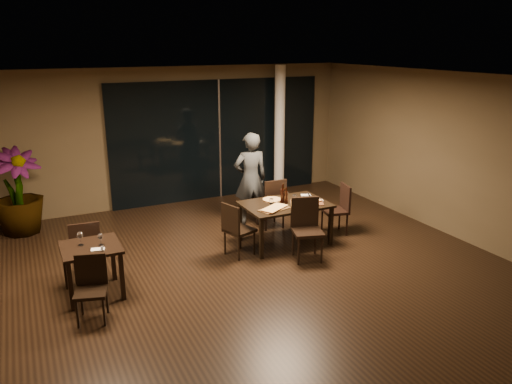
# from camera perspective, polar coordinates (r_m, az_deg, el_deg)

# --- Properties ---
(ground) EXTENTS (8.00, 8.00, 0.00)m
(ground) POSITION_cam_1_polar(r_m,az_deg,el_deg) (8.06, -0.26, -8.96)
(ground) COLOR black
(ground) RESTS_ON ground
(wall_back) EXTENTS (8.00, 0.10, 3.00)m
(wall_back) POSITION_cam_1_polar(r_m,az_deg,el_deg) (11.23, -9.21, 6.35)
(wall_back) COLOR #483B26
(wall_back) RESTS_ON ground
(wall_front) EXTENTS (8.00, 0.10, 3.00)m
(wall_front) POSITION_cam_1_polar(r_m,az_deg,el_deg) (4.46, 23.06, -11.36)
(wall_front) COLOR #483B26
(wall_front) RESTS_ON ground
(wall_right) EXTENTS (0.10, 8.00, 3.00)m
(wall_right) POSITION_cam_1_polar(r_m,az_deg,el_deg) (9.91, 21.47, 3.99)
(wall_right) COLOR #483B26
(wall_right) RESTS_ON ground
(ceiling) EXTENTS (8.00, 8.00, 0.04)m
(ceiling) POSITION_cam_1_polar(r_m,az_deg,el_deg) (7.27, -0.29, 13.01)
(ceiling) COLOR silver
(ceiling) RESTS_ON wall_back
(window_panel) EXTENTS (5.00, 0.06, 2.70)m
(window_panel) POSITION_cam_1_polar(r_m,az_deg,el_deg) (11.49, -4.24, 6.00)
(window_panel) COLOR black
(window_panel) RESTS_ON ground
(column) EXTENTS (0.24, 0.24, 3.00)m
(column) POSITION_cam_1_polar(r_m,az_deg,el_deg) (11.76, 2.71, 7.03)
(column) COLOR silver
(column) RESTS_ON ground
(main_table) EXTENTS (1.50, 1.00, 0.75)m
(main_table) POSITION_cam_1_polar(r_m,az_deg,el_deg) (8.88, 3.36, -1.76)
(main_table) COLOR black
(main_table) RESTS_ON ground
(side_table) EXTENTS (0.80, 0.80, 0.75)m
(side_table) POSITION_cam_1_polar(r_m,az_deg,el_deg) (7.47, -18.30, -6.77)
(side_table) COLOR black
(side_table) RESTS_ON ground
(chair_main_far) EXTENTS (0.47, 0.47, 1.00)m
(chair_main_far) POSITION_cam_1_polar(r_m,az_deg,el_deg) (9.62, 1.90, -1.02)
(chair_main_far) COLOR black
(chair_main_far) RESTS_ON ground
(chair_main_near) EXTENTS (0.59, 0.59, 1.02)m
(chair_main_near) POSITION_cam_1_polar(r_m,az_deg,el_deg) (8.36, 5.76, -3.80)
(chair_main_near) COLOR black
(chair_main_near) RESTS_ON ground
(chair_main_left) EXTENTS (0.55, 0.55, 0.94)m
(chair_main_left) POSITION_cam_1_polar(r_m,az_deg,el_deg) (8.38, -2.33, -4.03)
(chair_main_left) COLOR black
(chair_main_left) RESTS_ON ground
(chair_main_right) EXTENTS (0.52, 0.52, 0.94)m
(chair_main_right) POSITION_cam_1_polar(r_m,az_deg,el_deg) (9.51, 9.49, -1.64)
(chair_main_right) COLOR black
(chair_main_right) RESTS_ON ground
(chair_side_far) EXTENTS (0.48, 0.48, 0.96)m
(chair_side_far) POSITION_cam_1_polar(r_m,az_deg,el_deg) (7.99, -18.88, -5.97)
(chair_side_far) COLOR black
(chair_side_far) RESTS_ON ground
(chair_side_near) EXTENTS (0.49, 0.49, 0.86)m
(chair_side_near) POSITION_cam_1_polar(r_m,az_deg,el_deg) (6.93, -18.31, -9.98)
(chair_side_near) COLOR black
(chair_side_near) RESTS_ON ground
(diner) EXTENTS (0.67, 0.48, 1.84)m
(diner) POSITION_cam_1_polar(r_m,az_deg,el_deg) (9.78, -0.64, 1.52)
(diner) COLOR #2A2C2E
(diner) RESTS_ON ground
(potted_plant) EXTENTS (1.16, 1.16, 1.63)m
(potted_plant) POSITION_cam_1_polar(r_m,az_deg,el_deg) (10.31, -25.60, 0.02)
(potted_plant) COLOR #1F4B19
(potted_plant) RESTS_ON ground
(pizza_board_left) EXTENTS (0.60, 0.41, 0.01)m
(pizza_board_left) POSITION_cam_1_polar(r_m,az_deg,el_deg) (8.53, 2.12, -1.97)
(pizza_board_left) COLOR #462E16
(pizza_board_left) RESTS_ON main_table
(pizza_board_right) EXTENTS (0.65, 0.51, 0.01)m
(pizza_board_right) POSITION_cam_1_polar(r_m,az_deg,el_deg) (8.90, 5.82, -1.22)
(pizza_board_right) COLOR #4C2A18
(pizza_board_right) RESTS_ON main_table
(oblong_pizza_left) EXTENTS (0.53, 0.43, 0.02)m
(oblong_pizza_left) POSITION_cam_1_polar(r_m,az_deg,el_deg) (8.52, 2.12, -1.86)
(oblong_pizza_left) COLOR #6A0B09
(oblong_pizza_left) RESTS_ON pizza_board_left
(oblong_pizza_right) EXTENTS (0.56, 0.34, 0.02)m
(oblong_pizza_right) POSITION_cam_1_polar(r_m,az_deg,el_deg) (8.90, 5.82, -1.12)
(oblong_pizza_right) COLOR maroon
(oblong_pizza_right) RESTS_ON pizza_board_right
(round_pizza) EXTENTS (0.33, 0.33, 0.01)m
(round_pizza) POSITION_cam_1_polar(r_m,az_deg,el_deg) (9.03, 1.86, -0.88)
(round_pizza) COLOR red
(round_pizza) RESTS_ON main_table
(bottle_a) EXTENTS (0.07, 0.07, 0.33)m
(bottle_a) POSITION_cam_1_polar(r_m,az_deg,el_deg) (8.86, 3.03, -0.18)
(bottle_a) COLOR black
(bottle_a) RESTS_ON main_table
(bottle_b) EXTENTS (0.06, 0.06, 0.29)m
(bottle_b) POSITION_cam_1_polar(r_m,az_deg,el_deg) (8.83, 3.47, -0.38)
(bottle_b) COLOR black
(bottle_b) RESTS_ON main_table
(bottle_c) EXTENTS (0.07, 0.07, 0.34)m
(bottle_c) POSITION_cam_1_polar(r_m,az_deg,el_deg) (8.90, 3.13, -0.06)
(bottle_c) COLOR black
(bottle_c) RESTS_ON main_table
(tumbler_left) EXTENTS (0.08, 0.08, 0.09)m
(tumbler_left) POSITION_cam_1_polar(r_m,az_deg,el_deg) (8.82, 1.77, -1.06)
(tumbler_left) COLOR white
(tumbler_left) RESTS_ON main_table
(tumbler_right) EXTENTS (0.08, 0.08, 0.09)m
(tumbler_right) POSITION_cam_1_polar(r_m,az_deg,el_deg) (9.05, 4.43, -0.62)
(tumbler_right) COLOR white
(tumbler_right) RESTS_ON main_table
(napkin_near) EXTENTS (0.20, 0.16, 0.01)m
(napkin_near) POSITION_cam_1_polar(r_m,az_deg,el_deg) (9.04, 7.11, -0.98)
(napkin_near) COLOR white
(napkin_near) RESTS_ON main_table
(napkin_far) EXTENTS (0.20, 0.16, 0.01)m
(napkin_far) POSITION_cam_1_polar(r_m,az_deg,el_deg) (9.34, 5.71, -0.36)
(napkin_far) COLOR white
(napkin_far) RESTS_ON main_table
(wine_glass_a) EXTENTS (0.08, 0.08, 0.19)m
(wine_glass_a) POSITION_cam_1_polar(r_m,az_deg,el_deg) (7.46, -19.42, -5.07)
(wine_glass_a) COLOR white
(wine_glass_a) RESTS_ON side_table
(wine_glass_b) EXTENTS (0.07, 0.07, 0.16)m
(wine_glass_b) POSITION_cam_1_polar(r_m,az_deg,el_deg) (7.39, -17.35, -5.21)
(wine_glass_b) COLOR white
(wine_glass_b) RESTS_ON side_table
(side_napkin) EXTENTS (0.20, 0.15, 0.01)m
(side_napkin) POSITION_cam_1_polar(r_m,az_deg,el_deg) (7.25, -17.64, -6.27)
(side_napkin) COLOR white
(side_napkin) RESTS_ON side_table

